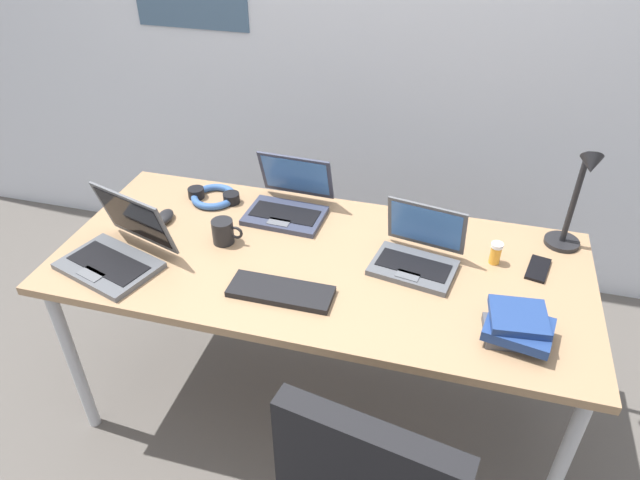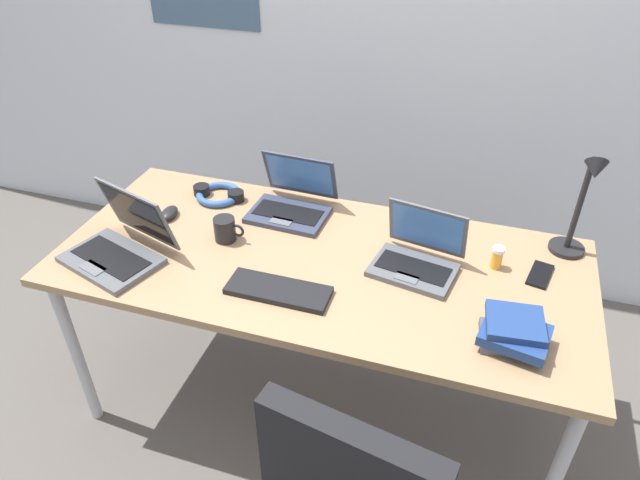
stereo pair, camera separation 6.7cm
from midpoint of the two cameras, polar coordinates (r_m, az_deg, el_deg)
ground_plane at (r=2.47m, az=0.80°, el=-15.68°), size 12.00×12.00×0.00m
wall_back at (r=2.70m, az=8.37°, el=21.72°), size 6.00×0.13×2.60m
desk at (r=1.99m, az=0.96°, el=-3.22°), size 1.80×0.80×0.74m
desk_lamp at (r=2.06m, az=25.37°, el=2.99°), size 0.12×0.18×0.40m
laptop_mid_desk at (r=1.93m, az=10.63°, el=-1.68°), size 0.31×0.27×0.20m
laptop_near_lamp at (r=2.18m, az=-1.94°, el=3.76°), size 0.30×0.28×0.21m
laptop_back_left at (r=2.04m, az=-18.45°, el=-0.52°), size 0.39×0.36×0.23m
external_keyboard at (r=1.81m, az=-3.10°, el=-5.04°), size 0.33×0.12×0.02m
computer_mouse at (r=2.22m, az=-13.91°, el=2.61°), size 0.07×0.10×0.03m
cell_phone at (r=2.02m, az=21.91°, el=-3.23°), size 0.09×0.15×0.01m
headphones at (r=2.31m, az=-9.22°, el=4.51°), size 0.21×0.18×0.04m
pill_bottle at (r=1.99m, az=18.13°, el=-1.66°), size 0.04×0.04×0.08m
book_stack at (r=1.73m, az=19.76°, el=-8.70°), size 0.21×0.19×0.08m
coffee_mug at (r=2.04m, az=-8.47°, el=1.05°), size 0.11×0.08×0.09m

